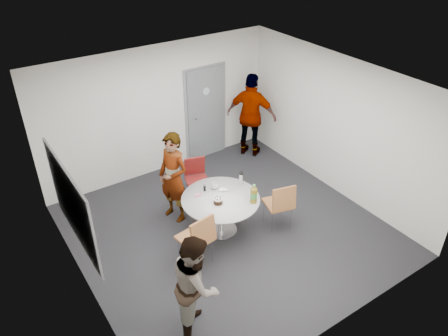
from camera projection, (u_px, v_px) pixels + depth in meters
floor at (228, 230)px, 7.75m from camera, size 5.00×5.00×0.00m
ceiling at (229, 86)px, 6.32m from camera, size 5.00×5.00×0.00m
wall_back at (159, 111)px, 8.80m from camera, size 5.00×0.00×5.00m
wall_left at (75, 219)px, 5.86m from camera, size 0.00×5.00×5.00m
wall_right at (338, 126)px, 8.22m from camera, size 0.00×5.00×5.00m
wall_front at (345, 255)px, 5.28m from camera, size 5.00×0.00×5.00m
door at (206, 113)px, 9.48m from camera, size 1.02×0.17×2.12m
whiteboard at (72, 205)px, 5.96m from camera, size 0.04×1.90×1.25m
table at (223, 202)px, 7.43m from camera, size 1.33×1.33×1.05m
chair_near_left at (198, 236)px, 6.69m from camera, size 0.53×0.56×0.98m
chair_near_right at (281, 202)px, 7.49m from camera, size 0.54×0.58×0.93m
chair_far at (196, 175)px, 8.29m from camera, size 0.52×0.55×0.87m
person_main at (173, 178)px, 7.63m from camera, size 0.58×0.72×1.70m
person_left at (196, 284)px, 5.64m from camera, size 0.88×0.95×1.55m
person_right at (252, 116)px, 9.55m from camera, size 1.03×1.18×1.90m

